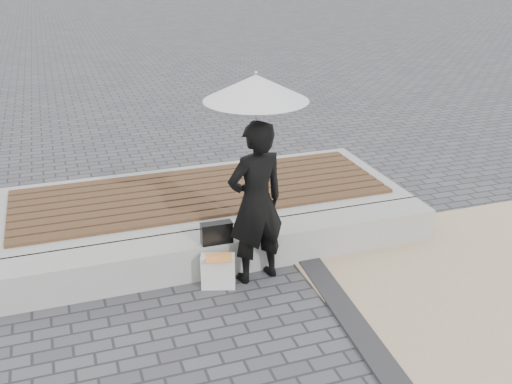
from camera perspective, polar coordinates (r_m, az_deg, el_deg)
ground at (r=5.49m, az=2.36°, el=-14.92°), size 80.00×80.00×0.00m
edging_band at (r=5.41m, az=12.10°, el=-15.95°), size 0.61×5.20×0.04m
seating_ledge at (r=6.66m, az=-2.63°, el=-5.51°), size 5.00×0.45×0.40m
timber_platform at (r=7.70m, az=-5.19°, el=-1.46°), size 5.00×2.00×0.40m
timber_decking at (r=7.61m, az=-5.25°, el=0.05°), size 4.60×1.60×0.04m
woman at (r=6.13m, az=0.00°, el=-1.05°), size 0.71×0.54×1.76m
parasol at (r=5.74m, az=0.00°, el=9.89°), size 1.02×1.02×1.30m
handbag at (r=6.33m, az=-3.77°, el=-3.90°), size 0.33×0.12×0.23m
canvas_tote at (r=6.29m, az=-3.63°, el=-7.54°), size 0.38×0.25×0.37m
magazine at (r=6.15m, az=-3.54°, el=-6.25°), size 0.31×0.25×0.01m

